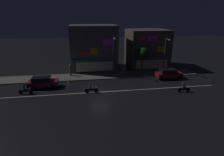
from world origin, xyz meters
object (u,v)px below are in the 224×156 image
(motorcycle_lead, at_px, (25,89))
(motorcycle_opposite_lane, at_px, (184,88))
(parked_car_trailing, at_px, (43,82))
(traffic_cone, at_px, (69,81))
(streetlamp_mid, at_px, (165,53))
(pedestrian_on_sidewalk, at_px, (70,71))
(streetlamp_west, at_px, (114,53))
(parked_car_near_kerb, at_px, (169,74))
(motorcycle_following, at_px, (91,88))

(motorcycle_lead, bearing_deg, motorcycle_opposite_lane, -4.71)
(parked_car_trailing, height_order, traffic_cone, parked_car_trailing)
(motorcycle_lead, relative_size, motorcycle_opposite_lane, 1.00)
(streetlamp_mid, xyz_separation_m, pedestrian_on_sidewalk, (-17.09, 0.87, -2.87))
(pedestrian_on_sidewalk, relative_size, motorcycle_lead, 1.04)
(streetlamp_west, xyz_separation_m, parked_car_trailing, (-11.30, -3.78, -3.26))
(parked_car_near_kerb, height_order, motorcycle_following, parked_car_near_kerb)
(streetlamp_mid, bearing_deg, parked_car_near_kerb, -98.64)
(parked_car_near_kerb, relative_size, parked_car_trailing, 1.00)
(streetlamp_west, bearing_deg, motorcycle_opposite_lane, -44.80)
(parked_car_trailing, xyz_separation_m, motorcycle_following, (6.99, -3.01, -0.24))
(streetlamp_west, xyz_separation_m, motorcycle_following, (-4.31, -6.78, -3.50))
(streetlamp_west, distance_m, motorcycle_following, 8.76)
(parked_car_trailing, relative_size, motorcycle_following, 2.26)
(streetlamp_west, relative_size, streetlamp_mid, 1.06)
(pedestrian_on_sidewalk, bearing_deg, motorcycle_opposite_lane, -18.10)
(streetlamp_west, bearing_deg, motorcycle_lead, -156.27)
(parked_car_near_kerb, distance_m, traffic_cone, 16.77)
(parked_car_trailing, bearing_deg, parked_car_near_kerb, 2.93)
(parked_car_near_kerb, xyz_separation_m, motorcycle_lead, (-22.30, -3.10, -0.24))
(pedestrian_on_sidewalk, relative_size, traffic_cone, 3.59)
(pedestrian_on_sidewalk, xyz_separation_m, motorcycle_lead, (-5.66, -6.90, -0.42))
(streetlamp_mid, xyz_separation_m, motorcycle_following, (-13.80, -6.99, -3.29))
(pedestrian_on_sidewalk, bearing_deg, motorcycle_following, -54.71)
(streetlamp_mid, relative_size, motorcycle_lead, 3.32)
(pedestrian_on_sidewalk, xyz_separation_m, parked_car_trailing, (-3.70, -4.85, -0.18))
(pedestrian_on_sidewalk, height_order, parked_car_near_kerb, pedestrian_on_sidewalk)
(motorcycle_following, bearing_deg, streetlamp_mid, 22.09)
(parked_car_trailing, height_order, motorcycle_opposite_lane, parked_car_trailing)
(parked_car_near_kerb, bearing_deg, motorcycle_lead, -172.10)
(motorcycle_following, bearing_deg, parked_car_trailing, 151.98)
(parked_car_near_kerb, bearing_deg, streetlamp_west, 163.19)
(streetlamp_mid, xyz_separation_m, motorcycle_opposite_lane, (-0.91, -8.73, -3.29))
(pedestrian_on_sidewalk, height_order, motorcycle_following, pedestrian_on_sidewalk)
(pedestrian_on_sidewalk, height_order, traffic_cone, pedestrian_on_sidewalk)
(motorcycle_following, bearing_deg, streetlamp_west, 52.80)
(parked_car_trailing, xyz_separation_m, motorcycle_opposite_lane, (19.88, -4.74, -0.24))
(parked_car_near_kerb, xyz_separation_m, motorcycle_opposite_lane, (-0.47, -5.79, -0.24))
(streetlamp_mid, height_order, parked_car_near_kerb, streetlamp_mid)
(parked_car_near_kerb, height_order, parked_car_trailing, same)
(streetlamp_west, relative_size, parked_car_near_kerb, 1.56)
(streetlamp_west, bearing_deg, pedestrian_on_sidewalk, 171.94)
(streetlamp_west, height_order, traffic_cone, streetlamp_west)
(parked_car_near_kerb, distance_m, motorcycle_following, 13.96)
(streetlamp_west, bearing_deg, traffic_cone, -164.32)
(pedestrian_on_sidewalk, bearing_deg, parked_car_near_kerb, -0.32)
(streetlamp_west, distance_m, parked_car_trailing, 12.36)
(parked_car_near_kerb, xyz_separation_m, parked_car_trailing, (-20.35, -1.04, 0.00))
(parked_car_near_kerb, height_order, motorcycle_lead, parked_car_near_kerb)
(streetlamp_mid, distance_m, parked_car_trailing, 21.39)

